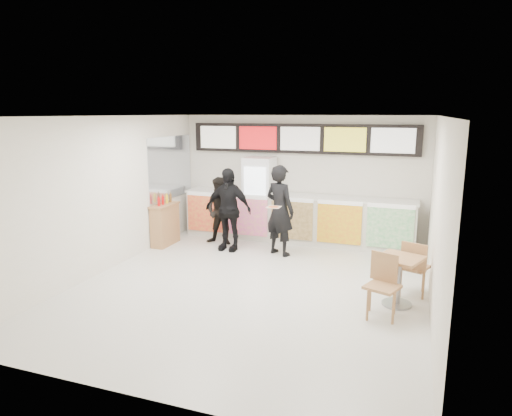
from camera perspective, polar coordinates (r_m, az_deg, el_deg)
The scene contains 15 objects.
floor at distance 8.33m, azimuth -0.52°, elevation -9.70°, with size 7.00×7.00×0.00m, color beige.
ceiling at distance 7.75m, azimuth -0.56°, elevation 11.41°, with size 7.00×7.00×0.00m, color white.
wall_back at distance 11.21m, azimuth 5.60°, elevation 3.79°, with size 6.00×6.00×0.00m, color silver.
wall_left at distance 9.34m, azimuth -18.11°, elevation 1.65°, with size 7.00×7.00×0.00m, color silver.
wall_right at distance 7.45m, azimuth 21.70°, elevation -1.08°, with size 7.00×7.00×0.00m, color silver.
service_counter at distance 10.99m, azimuth 4.99°, elevation -1.28°, with size 5.56×0.77×1.14m.
menu_board at distance 11.03m, azimuth 5.59°, elevation 8.62°, with size 5.50×0.14×0.70m.
drinks_fridge at distance 11.18m, azimuth 0.41°, elevation 1.24°, with size 0.70×0.67×2.00m.
mirror_panel at distance 11.32m, azimuth -10.60°, elevation 5.00°, with size 0.01×2.00×1.50m, color #B2B7BF.
customer_main at distance 9.86m, azimuth 2.99°, elevation -0.30°, with size 0.72×0.47×1.98m, color black.
customer_left at distance 10.71m, azimuth -4.37°, elevation -0.39°, with size 0.77×0.60×1.59m, color black.
customer_mid at distance 10.23m, azimuth -3.52°, elevation -0.18°, with size 1.09×0.46×1.87m, color black.
pizza_slice at distance 9.40m, azimuth 2.22°, elevation 0.17°, with size 0.36×0.36×0.02m.
cafe_table at distance 7.70m, azimuth 17.42°, elevation -7.63°, with size 1.01×1.70×0.96m.
condiment_ledge at distance 10.90m, azimuth -11.30°, elevation -1.98°, with size 0.35×0.87×1.16m.
Camera 1 is at (2.65, -7.28, 3.06)m, focal length 32.00 mm.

